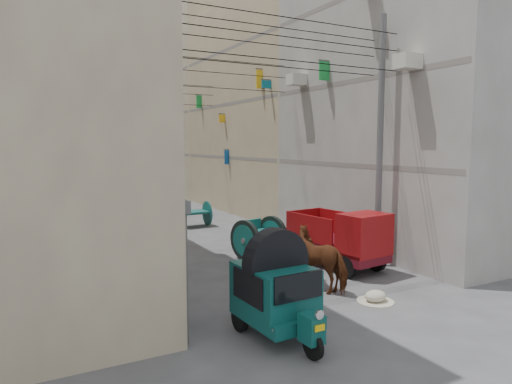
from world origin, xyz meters
TOP-DOWN VIEW (x-y plane):
  - ground at (0.00, 0.00)m, footprint 140.00×140.00m
  - building_row_right at (8.00, 34.13)m, footprint 8.00×62.00m
  - end_cap_building at (0.00, 66.00)m, footprint 22.00×10.00m
  - shutters_left at (-3.92, 10.38)m, footprint 0.18×14.40m
  - signboards at (-0.01, 21.66)m, footprint 8.22×40.52m
  - ac_units at (3.65, 7.67)m, footprint 0.70×6.55m
  - utility_poles at (0.00, 17.00)m, footprint 7.40×22.20m
  - overhead_cables at (0.00, 14.40)m, footprint 7.40×22.52m
  - auto_rickshaw at (-2.14, 2.78)m, footprint 1.48×2.47m
  - tonga_cart at (0.67, 8.70)m, footprint 1.92×3.30m
  - mini_truck at (2.37, 6.10)m, footprint 1.88×3.50m
  - second_cart at (0.80, 15.49)m, footprint 1.37×1.21m
  - feed_sack at (1.12, 3.35)m, footprint 0.58×0.47m
  - horse at (0.60, 4.93)m, footprint 1.38×2.13m
  - distant_car_white at (-0.74, 23.95)m, footprint 1.57×3.59m
  - distant_car_grey at (1.56, 26.13)m, footprint 1.86×3.99m
  - distant_car_green at (-0.92, 38.82)m, footprint 1.64×3.92m

SIDE VIEW (x-z plane):
  - ground at x=0.00m, z-range 0.00..0.00m
  - feed_sack at x=1.12m, z-range 0.00..0.29m
  - distant_car_green at x=-0.92m, z-range 0.00..1.13m
  - distant_car_white at x=-0.74m, z-range 0.00..1.20m
  - distant_car_grey at x=1.56m, z-range 0.00..1.27m
  - second_cart at x=0.80m, z-range 0.04..1.24m
  - tonga_cart at x=0.67m, z-range 0.03..1.43m
  - horse at x=0.60m, z-range 0.00..1.66m
  - mini_truck at x=2.37m, z-range -0.04..1.85m
  - auto_rickshaw at x=-2.14m, z-range 0.15..1.87m
  - shutters_left at x=-3.92m, z-range 0.06..2.93m
  - signboards at x=-0.01m, z-range 0.59..6.27m
  - utility_poles at x=0.00m, z-range 0.00..8.00m
  - building_row_right at x=8.00m, z-range -0.54..13.46m
  - end_cap_building at x=0.00m, z-range 0.00..13.00m
  - overhead_cables at x=0.00m, z-range 6.20..7.33m
  - ac_units at x=3.65m, z-range 5.76..9.11m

